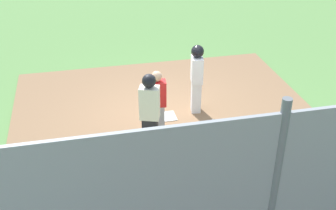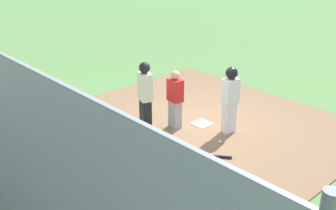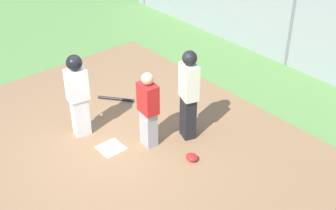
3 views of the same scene
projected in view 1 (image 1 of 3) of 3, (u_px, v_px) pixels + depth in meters
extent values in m
plane|color=#5B8947|center=(166.00, 118.00, 10.15)|extent=(140.00, 140.00, 0.00)
cube|color=#896647|center=(166.00, 117.00, 10.14)|extent=(7.20, 6.40, 0.03)
cube|color=white|center=(166.00, 116.00, 10.13)|extent=(0.44, 0.44, 0.02)
cube|color=#9E9EA3|center=(157.00, 119.00, 9.35)|extent=(0.32, 0.25, 0.72)
cube|color=red|center=(157.00, 93.00, 9.04)|extent=(0.41, 0.30, 0.57)
sphere|color=tan|center=(157.00, 76.00, 8.84)|extent=(0.22, 0.22, 0.22)
cube|color=black|center=(150.00, 136.00, 8.65)|extent=(0.36, 0.31, 0.86)
cube|color=beige|center=(150.00, 103.00, 8.27)|extent=(0.44, 0.37, 0.68)
sphere|color=black|center=(149.00, 81.00, 8.04)|extent=(0.27, 0.27, 0.27)
cube|color=silver|center=(196.00, 96.00, 10.21)|extent=(0.27, 0.33, 0.78)
cube|color=white|center=(197.00, 70.00, 9.87)|extent=(0.32, 0.42, 0.62)
sphere|color=tan|center=(198.00, 52.00, 9.65)|extent=(0.24, 0.24, 0.24)
sphere|color=black|center=(198.00, 51.00, 9.64)|extent=(0.29, 0.29, 0.29)
cylinder|color=black|center=(236.00, 133.00, 9.47)|extent=(0.67, 0.54, 0.06)
ellipsoid|color=red|center=(119.00, 143.00, 9.10)|extent=(0.24, 0.20, 0.12)
sphere|color=white|center=(213.00, 120.00, 9.92)|extent=(0.07, 0.07, 0.07)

